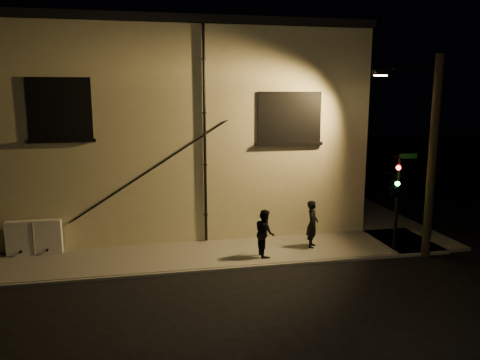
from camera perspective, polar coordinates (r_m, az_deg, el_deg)
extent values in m
plane|color=black|center=(16.57, 3.54, -10.50)|extent=(90.00, 90.00, 0.00)
cube|color=slate|center=(17.46, -7.46, -9.23)|extent=(20.00, 3.00, 0.12)
cube|color=slate|center=(25.92, 12.81, -2.82)|extent=(3.00, 16.00, 0.12)
cube|color=beige|center=(23.99, -9.09, 6.38)|extent=(16.00, 12.00, 8.50)
cube|color=black|center=(24.08, -9.40, 16.88)|extent=(16.20, 12.20, 0.30)
cube|color=black|center=(18.12, -21.09, 8.14)|extent=(2.20, 0.10, 2.20)
cube|color=black|center=(18.13, -21.09, 8.14)|extent=(1.98, 0.05, 1.98)
cube|color=black|center=(18.80, 6.06, 7.62)|extent=(2.60, 0.10, 2.00)
cube|color=#A5B28C|center=(18.81, 6.04, 7.62)|extent=(2.38, 0.05, 1.78)
cylinder|color=black|center=(18.04, -4.31, 5.33)|extent=(0.11, 0.11, 8.30)
cylinder|color=black|center=(18.09, -11.19, 0.99)|extent=(5.96, 0.04, 3.75)
cylinder|color=black|center=(18.08, -10.82, 1.19)|extent=(5.96, 0.04, 3.75)
cube|color=silver|center=(18.79, -23.79, -6.41)|extent=(1.92, 0.32, 1.27)
imported|color=black|center=(18.12, 8.81, -5.32)|extent=(0.68, 0.79, 1.81)
imported|color=black|center=(17.01, 3.03, -6.44)|extent=(0.68, 0.86, 1.71)
cylinder|color=black|center=(18.36, 18.56, -2.83)|extent=(0.12, 0.12, 3.50)
imported|color=black|center=(17.99, 18.28, -0.65)|extent=(0.54, 2.13, 0.85)
sphere|color=#FF140C|center=(17.74, 18.76, 1.43)|extent=(0.17, 0.17, 0.17)
sphere|color=#14FF3F|center=(17.83, 18.65, -0.42)|extent=(0.17, 0.17, 0.17)
cube|color=#0C4C1E|center=(18.22, 19.85, 2.77)|extent=(0.70, 0.03, 0.18)
cylinder|color=black|center=(18.01, 22.40, 2.40)|extent=(0.30, 0.30, 7.28)
cylinder|color=black|center=(17.91, 19.95, 12.59)|extent=(1.85, 1.01, 0.10)
cube|color=black|center=(17.98, 16.77, 12.43)|extent=(0.55, 0.28, 0.18)
cube|color=#FFC672|center=(17.98, 16.75, 12.12)|extent=(0.42, 0.20, 0.04)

